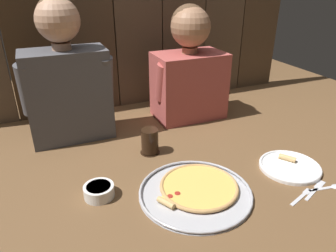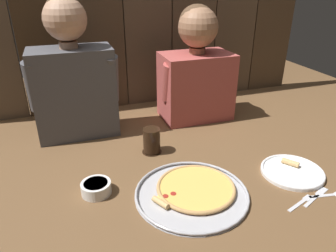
{
  "view_description": "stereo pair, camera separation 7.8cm",
  "coord_description": "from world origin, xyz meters",
  "px_view_note": "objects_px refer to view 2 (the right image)",
  "views": [
    {
      "loc": [
        -0.42,
        -0.9,
        0.71
      ],
      "look_at": [
        0.01,
        0.1,
        0.18
      ],
      "focal_mm": 33.52,
      "sensor_mm": 36.0,
      "label": 1
    },
    {
      "loc": [
        -0.35,
        -0.93,
        0.71
      ],
      "look_at": [
        0.01,
        0.1,
        0.18
      ],
      "focal_mm": 33.52,
      "sensor_mm": 36.0,
      "label": 2
    }
  ],
  "objects_px": {
    "diner_left": "(73,74)",
    "diner_right": "(196,68)",
    "pizza_tray": "(193,191)",
    "dipping_bowl": "(96,187)",
    "dinner_plate": "(292,171)",
    "drinking_glass": "(152,141)"
  },
  "relations": [
    {
      "from": "diner_left",
      "to": "diner_right",
      "type": "height_order",
      "value": "diner_left"
    },
    {
      "from": "pizza_tray",
      "to": "dipping_bowl",
      "type": "bearing_deg",
      "value": 160.69
    },
    {
      "from": "pizza_tray",
      "to": "dipping_bowl",
      "type": "distance_m",
      "value": 0.34
    },
    {
      "from": "dipping_bowl",
      "to": "diner_left",
      "type": "distance_m",
      "value": 0.58
    },
    {
      "from": "dinner_plate",
      "to": "dipping_bowl",
      "type": "xyz_separation_m",
      "value": [
        -0.74,
        0.12,
        0.02
      ]
    },
    {
      "from": "dipping_bowl",
      "to": "diner_right",
      "type": "distance_m",
      "value": 0.82
    },
    {
      "from": "pizza_tray",
      "to": "dinner_plate",
      "type": "distance_m",
      "value": 0.42
    },
    {
      "from": "dinner_plate",
      "to": "diner_right",
      "type": "distance_m",
      "value": 0.7
    },
    {
      "from": "dinner_plate",
      "to": "diner_right",
      "type": "height_order",
      "value": "diner_right"
    },
    {
      "from": "pizza_tray",
      "to": "drinking_glass",
      "type": "bearing_deg",
      "value": 99.84
    },
    {
      "from": "dinner_plate",
      "to": "diner_right",
      "type": "bearing_deg",
      "value": 102.76
    },
    {
      "from": "dipping_bowl",
      "to": "diner_right",
      "type": "xyz_separation_m",
      "value": [
        0.6,
        0.51,
        0.25
      ]
    },
    {
      "from": "dipping_bowl",
      "to": "diner_right",
      "type": "height_order",
      "value": "diner_right"
    },
    {
      "from": "pizza_tray",
      "to": "drinking_glass",
      "type": "height_order",
      "value": "drinking_glass"
    },
    {
      "from": "drinking_glass",
      "to": "dipping_bowl",
      "type": "bearing_deg",
      "value": -141.48
    },
    {
      "from": "dipping_bowl",
      "to": "diner_left",
      "type": "bearing_deg",
      "value": 91.61
    },
    {
      "from": "dipping_bowl",
      "to": "diner_left",
      "type": "xyz_separation_m",
      "value": [
        -0.01,
        0.51,
        0.27
      ]
    },
    {
      "from": "pizza_tray",
      "to": "drinking_glass",
      "type": "distance_m",
      "value": 0.34
    },
    {
      "from": "pizza_tray",
      "to": "dinner_plate",
      "type": "bearing_deg",
      "value": -1.51
    },
    {
      "from": "dinner_plate",
      "to": "drinking_glass",
      "type": "bearing_deg",
      "value": 144.52
    },
    {
      "from": "dinner_plate",
      "to": "diner_right",
      "type": "xyz_separation_m",
      "value": [
        -0.14,
        0.63,
        0.26
      ]
    },
    {
      "from": "dipping_bowl",
      "to": "pizza_tray",
      "type": "bearing_deg",
      "value": -19.31
    }
  ]
}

